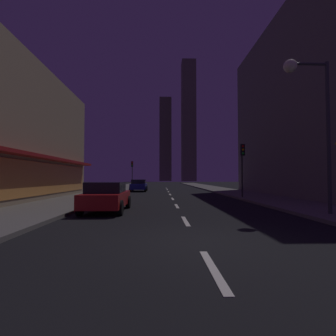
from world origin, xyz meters
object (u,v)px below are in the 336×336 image
Objects in this scene: traffic_light_far_left at (132,168)px; street_lamp_right at (309,98)px; car_parked_near at (107,196)px; fire_hydrant_far_left at (111,190)px; traffic_light_near_right at (242,158)px; car_parked_far at (139,185)px.

street_lamp_right is at bearing -70.60° from traffic_light_far_left.
street_lamp_right is (8.98, -2.06, 4.33)m from car_parked_near.
street_lamp_right is (11.28, -15.08, 4.61)m from fire_hydrant_far_left.
fire_hydrant_far_left is 19.39m from street_lamp_right.
street_lamp_right reaches higher than traffic_light_near_right.
street_lamp_right reaches higher than car_parked_near.
traffic_light_near_right is (9.10, 7.32, 2.45)m from car_parked_near.
car_parked_far is at bearing 128.20° from traffic_light_near_right.
fire_hydrant_far_left is at bearing 126.79° from street_lamp_right.
traffic_light_far_left is (-1.90, 28.84, 2.45)m from car_parked_near.
car_parked_far is at bearing 90.00° from car_parked_near.
car_parked_far is 1.01× the size of traffic_light_far_left.
traffic_light_far_left is (-11.00, 21.52, 0.00)m from traffic_light_near_right.
traffic_light_far_left reaches higher than car_parked_near.
car_parked_far is at bearing 113.21° from street_lamp_right.
car_parked_near is 1.01× the size of traffic_light_far_left.
fire_hydrant_far_left is (-2.30, -5.86, -0.29)m from car_parked_far.
car_parked_far is 6.48× the size of fire_hydrant_far_left.
car_parked_near is 11.93m from traffic_light_near_right.
fire_hydrant_far_left is at bearing 100.02° from car_parked_near.
car_parked_far is 0.64× the size of street_lamp_right.
traffic_light_near_right and traffic_light_far_left have the same top height.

